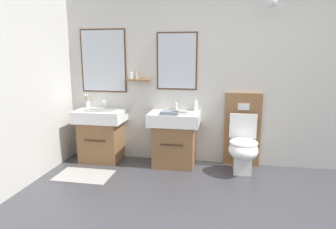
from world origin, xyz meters
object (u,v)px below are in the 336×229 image
(soap_dispenser, at_px, (196,106))
(folded_hand_towel, at_px, (170,113))
(vanity_sink_left, at_px, (101,133))
(vanity_sink_right, at_px, (174,137))
(toothbrush_cup, at_px, (88,104))
(toilet, at_px, (243,142))

(soap_dispenser, height_order, folded_hand_towel, soap_dispenser)
(vanity_sink_left, distance_m, soap_dispenser, 1.39)
(vanity_sink_right, bearing_deg, toothbrush_cup, 173.05)
(vanity_sink_left, distance_m, toilet, 1.95)
(vanity_sink_left, bearing_deg, toothbrush_cup, 148.14)
(toothbrush_cup, bearing_deg, vanity_sink_left, -31.86)
(vanity_sink_right, height_order, soap_dispenser, soap_dispenser)
(vanity_sink_left, height_order, vanity_sink_right, same)
(toothbrush_cup, height_order, soap_dispenser, toothbrush_cup)
(vanity_sink_left, xyz_separation_m, toothbrush_cup, (-0.26, 0.16, 0.39))
(toilet, distance_m, soap_dispenser, 0.79)
(vanity_sink_right, distance_m, toilet, 0.90)
(vanity_sink_right, relative_size, toothbrush_cup, 3.61)
(vanity_sink_left, height_order, toothbrush_cup, toothbrush_cup)
(vanity_sink_left, bearing_deg, soap_dispenser, 7.34)
(toothbrush_cup, bearing_deg, vanity_sink_right, -6.95)
(vanity_sink_left, relative_size, toothbrush_cup, 3.61)
(soap_dispenser, bearing_deg, toothbrush_cup, -179.62)
(folded_hand_towel, bearing_deg, vanity_sink_left, 172.20)
(toilet, relative_size, toothbrush_cup, 4.91)
(vanity_sink_right, distance_m, folded_hand_towel, 0.39)
(toilet, distance_m, folded_hand_towel, 1.03)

